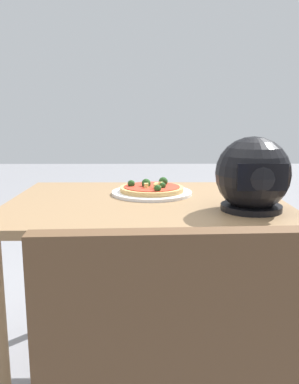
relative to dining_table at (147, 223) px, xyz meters
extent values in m
plane|color=gray|center=(0.00, 0.00, -0.62)|extent=(14.00, 14.00, 0.00)
cube|color=olive|center=(0.00, 0.00, 0.08)|extent=(1.04, 0.81, 0.03)
cylinder|color=olive|center=(-0.46, -0.35, -0.28)|extent=(0.05, 0.05, 0.68)
cylinder|color=olive|center=(0.46, -0.35, -0.28)|extent=(0.05, 0.05, 0.68)
cylinder|color=olive|center=(-0.46, 0.35, -0.28)|extent=(0.05, 0.05, 0.68)
cylinder|color=olive|center=(0.46, 0.35, -0.28)|extent=(0.05, 0.05, 0.68)
cylinder|color=white|center=(-0.02, -0.11, 0.10)|extent=(0.33, 0.33, 0.01)
cylinder|color=tan|center=(-0.02, -0.11, 0.11)|extent=(0.26, 0.26, 0.02)
cylinder|color=red|center=(-0.02, -0.11, 0.12)|extent=(0.23, 0.23, 0.00)
sphere|color=#234C1E|center=(0.06, -0.13, 0.13)|extent=(0.03, 0.03, 0.03)
sphere|color=#234C1E|center=(-0.07, -0.09, 0.13)|extent=(0.03, 0.03, 0.03)
sphere|color=#234C1E|center=(-0.07, -0.16, 0.14)|extent=(0.04, 0.04, 0.04)
sphere|color=#234C1E|center=(0.00, -0.12, 0.14)|extent=(0.04, 0.04, 0.04)
sphere|color=#234C1E|center=(-0.04, -0.02, 0.13)|extent=(0.03, 0.03, 0.03)
cylinder|color=#E0D172|center=(0.00, -0.08, 0.13)|extent=(0.02, 0.02, 0.02)
cylinder|color=#E0D172|center=(-0.06, -0.14, 0.13)|extent=(0.02, 0.02, 0.01)
cylinder|color=#E0D172|center=(-0.05, -0.02, 0.13)|extent=(0.02, 0.02, 0.02)
cylinder|color=#E0D172|center=(-0.04, -0.06, 0.13)|extent=(0.02, 0.02, 0.02)
cylinder|color=#E0D172|center=(-0.04, -0.09, 0.13)|extent=(0.02, 0.02, 0.02)
sphere|color=black|center=(-0.36, 0.17, 0.22)|extent=(0.25, 0.25, 0.25)
cylinder|color=black|center=(-0.36, 0.17, 0.10)|extent=(0.20, 0.20, 0.02)
cube|color=black|center=(-0.36, 0.28, 0.22)|extent=(0.15, 0.02, 0.08)
camera|label=1|loc=(0.00, 1.48, 0.41)|focal=37.32mm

